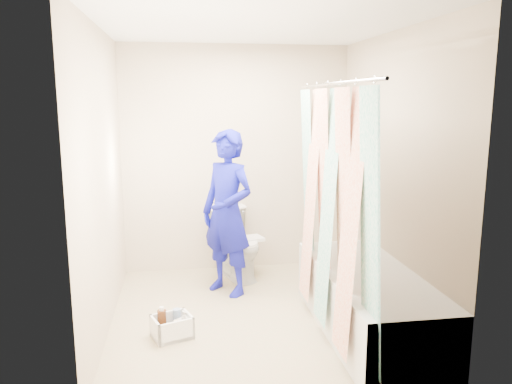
{
  "coord_description": "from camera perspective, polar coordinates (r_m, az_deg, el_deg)",
  "views": [
    {
      "loc": [
        -0.59,
        -3.98,
        1.84
      ],
      "look_at": [
        0.06,
        0.26,
        1.04
      ],
      "focal_mm": 35.0,
      "sensor_mm": 36.0,
      "label": 1
    }
  ],
  "objects": [
    {
      "name": "floor",
      "position": [
        4.43,
        -0.21,
        -13.96
      ],
      "size": [
        2.6,
        2.6,
        0.0
      ],
      "primitive_type": "plane",
      "color": "tan",
      "rests_on": "ground"
    },
    {
      "name": "cleaning_caddy",
      "position": [
        4.09,
        -9.43,
        -15.0
      ],
      "size": [
        0.35,
        0.32,
        0.22
      ],
      "rotation": [
        0.0,
        0.0,
        0.35
      ],
      "color": "white",
      "rests_on": "ground"
    },
    {
      "name": "bathtub",
      "position": [
        4.15,
        12.64,
        -11.94
      ],
      "size": [
        0.7,
        1.75,
        0.5
      ],
      "color": "silver",
      "rests_on": "ground"
    },
    {
      "name": "tank_internals",
      "position": [
        5.3,
        -3.43,
        -1.73
      ],
      "size": [
        0.17,
        0.08,
        0.24
      ],
      "color": "black",
      "rests_on": "toilet"
    },
    {
      "name": "wall_front",
      "position": [
        2.82,
        3.68,
        -2.56
      ],
      "size": [
        2.4,
        0.02,
        2.4
      ],
      "primitive_type": "cube",
      "color": "#BDAE91",
      "rests_on": "ground"
    },
    {
      "name": "wall_back",
      "position": [
        5.35,
        -2.28,
        3.73
      ],
      "size": [
        2.4,
        0.02,
        2.4
      ],
      "primitive_type": "cube",
      "color": "#BDAE91",
      "rests_on": "ground"
    },
    {
      "name": "wall_right",
      "position": [
        4.42,
        15.38,
        1.88
      ],
      "size": [
        0.02,
        2.6,
        2.4
      ],
      "primitive_type": "cube",
      "color": "#BDAE91",
      "rests_on": "ground"
    },
    {
      "name": "shower_curtain",
      "position": [
        3.82,
        8.48,
        -1.93
      ],
      "size": [
        0.06,
        1.75,
        1.8
      ],
      "primitive_type": "cube",
      "color": "white",
      "rests_on": "curtain_rod"
    },
    {
      "name": "curtain_rod",
      "position": [
        3.73,
        8.88,
        12.16
      ],
      "size": [
        0.02,
        1.9,
        0.02
      ],
      "primitive_type": "cylinder",
      "rotation": [
        1.57,
        0.0,
        0.0
      ],
      "color": "silver",
      "rests_on": "wall_back"
    },
    {
      "name": "toilet",
      "position": [
        5.23,
        -2.15,
        -5.84
      ],
      "size": [
        0.59,
        0.79,
        0.72
      ],
      "primitive_type": "imported",
      "rotation": [
        0.0,
        0.0,
        0.3
      ],
      "color": "white",
      "rests_on": "ground"
    },
    {
      "name": "tank_lid",
      "position": [
        5.11,
        -1.63,
        -5.5
      ],
      "size": [
        0.48,
        0.31,
        0.03
      ],
      "primitive_type": "cube",
      "rotation": [
        0.0,
        0.0,
        0.3
      ],
      "color": "white",
      "rests_on": "toilet"
    },
    {
      "name": "ceiling",
      "position": [
        4.06,
        -0.24,
        18.51
      ],
      "size": [
        2.4,
        2.6,
        0.02
      ],
      "primitive_type": "cube",
      "color": "white",
      "rests_on": "wall_back"
    },
    {
      "name": "plumber",
      "position": [
        4.7,
        -3.3,
        -2.41
      ],
      "size": [
        0.66,
        0.67,
        1.57
      ],
      "primitive_type": "imported",
      "rotation": [
        0.0,
        0.0,
        -0.82
      ],
      "color": "navy",
      "rests_on": "ground"
    },
    {
      "name": "wall_left",
      "position": [
        4.08,
        -17.14,
        1.09
      ],
      "size": [
        0.02,
        2.6,
        2.4
      ],
      "primitive_type": "cube",
      "color": "#BDAE91",
      "rests_on": "ground"
    }
  ]
}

